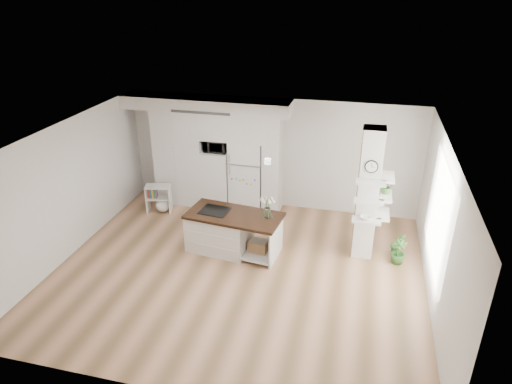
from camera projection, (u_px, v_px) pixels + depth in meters
floor at (238, 271)px, 8.87m from camera, size 7.00×6.00×0.01m
room at (237, 184)px, 8.08m from camera, size 7.04×6.04×2.72m
cabinet_wall at (210, 147)px, 10.89m from camera, size 4.00×0.71×2.70m
refrigerator at (247, 175)px, 10.97m from camera, size 0.78×0.69×1.75m
column at (372, 196)px, 8.78m from camera, size 0.69×0.90×2.70m
window at (439, 216)px, 7.74m from camera, size 0.00×2.40×2.40m
pendant_light at (335, 176)px, 7.73m from camera, size 0.12×0.12×0.10m
kitchen_island at (225, 230)px, 9.40m from camera, size 2.00×1.13×1.43m
bookshelf at (160, 200)px, 11.01m from camera, size 0.64×0.47×0.68m
floor_plant_a at (398, 244)px, 9.26m from camera, size 0.33×0.28×0.52m
floor_plant_b at (398, 252)px, 9.01m from camera, size 0.37×0.37×0.52m
microwave at (216, 146)px, 10.79m from camera, size 0.54×0.37×0.30m
shelf_plant at (386, 186)px, 8.80m from camera, size 0.27×0.23×0.30m
decor_bowl at (366, 218)px, 8.74m from camera, size 0.22×0.22×0.05m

